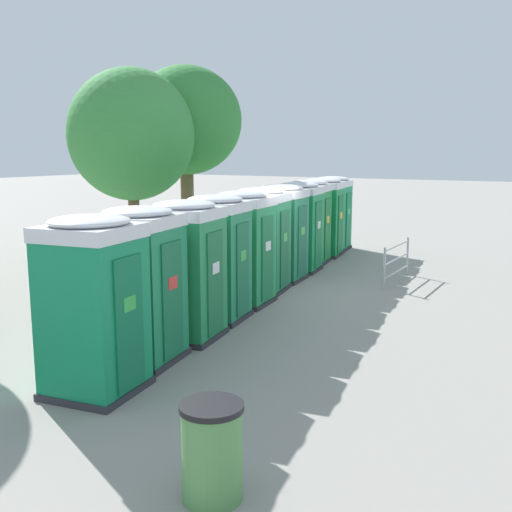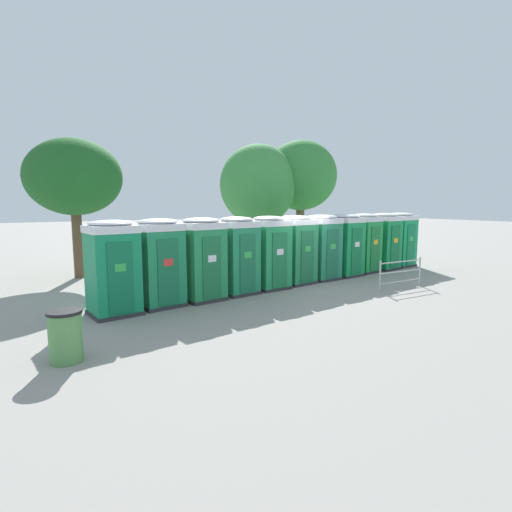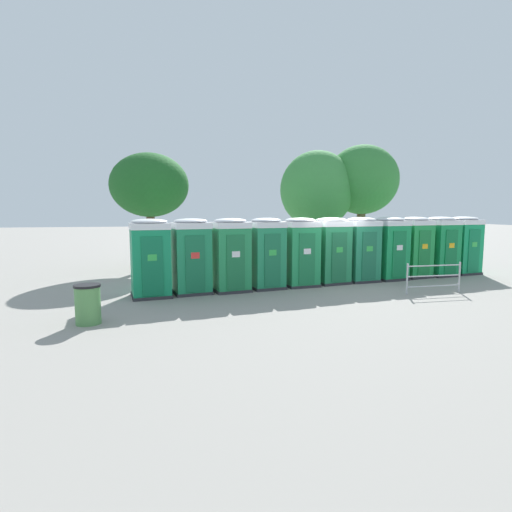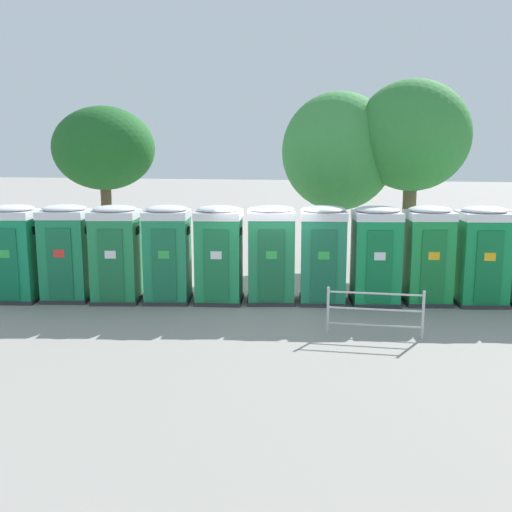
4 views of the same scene
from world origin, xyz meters
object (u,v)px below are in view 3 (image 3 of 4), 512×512
(portapotty_2, at_px, (230,254))
(portapotty_7, at_px, (390,248))
(portapotty_4, at_px, (300,252))
(portapotty_3, at_px, (266,253))
(portapotty_10, at_px, (463,245))
(event_barrier, at_px, (434,277))
(trash_can, at_px, (88,304))
(portapotty_6, at_px, (361,249))
(portapotty_0, at_px, (150,258))
(street_tree_1, at_px, (317,190))
(street_tree_0, at_px, (362,181))
(portapotty_8, at_px, (414,247))
(street_tree_2, at_px, (150,186))
(portapotty_5, at_px, (331,250))
(portapotty_9, at_px, (440,246))
(portapotty_1, at_px, (191,256))

(portapotty_2, distance_m, portapotty_7, 6.77)
(portapotty_4, distance_m, portapotty_7, 4.06)
(portapotty_2, xyz_separation_m, portapotty_3, (1.33, 0.24, 0.00))
(portapotty_10, xyz_separation_m, event_barrier, (-4.03, -3.54, -0.72))
(trash_can, bearing_deg, portapotty_4, 28.93)
(portapotty_6, distance_m, portapotty_10, 5.41)
(portapotty_0, relative_size, event_barrier, 1.23)
(street_tree_1, relative_size, event_barrier, 2.84)
(portapotty_0, height_order, street_tree_0, street_tree_0)
(portapotty_8, bearing_deg, portapotty_7, -167.45)
(street_tree_2, distance_m, event_barrier, 12.80)
(portapotty_10, xyz_separation_m, street_tree_2, (-13.61, 4.25, 2.68))
(portapotty_3, height_order, portapotty_5, same)
(portapotty_6, distance_m, portapotty_7, 1.35)
(portapotty_10, height_order, street_tree_1, street_tree_1)
(portapotty_8, distance_m, street_tree_1, 5.96)
(portapotty_8, xyz_separation_m, street_tree_2, (-10.93, 4.62, 2.68))
(event_barrier, bearing_deg, portapotty_5, 136.19)
(portapotty_10, bearing_deg, trash_can, -161.35)
(portapotty_10, distance_m, street_tree_0, 5.86)
(portapotty_2, xyz_separation_m, trash_can, (-4.07, -3.32, -0.78))
(portapotty_6, relative_size, street_tree_1, 0.43)
(trash_can, xyz_separation_m, event_barrier, (10.73, 1.44, 0.07))
(trash_can, bearing_deg, portapotty_0, 64.60)
(portapotty_5, distance_m, portapotty_9, 5.41)
(street_tree_1, height_order, trash_can, street_tree_1)
(portapotty_1, height_order, portapotty_9, same)
(event_barrier, bearing_deg, portapotty_10, 41.28)
(portapotty_7, height_order, portapotty_8, same)
(portapotty_0, relative_size, portapotty_7, 1.00)
(portapotty_7, distance_m, portapotty_8, 1.36)
(portapotty_0, relative_size, portapotty_8, 1.00)
(portapotty_1, height_order, street_tree_1, street_tree_1)
(portapotty_0, distance_m, portapotty_10, 13.53)
(portapotty_7, xyz_separation_m, trash_can, (-10.76, -4.32, -0.78))
(portapotty_8, height_order, street_tree_1, street_tree_1)
(portapotty_0, distance_m, portapotty_9, 12.18)
(portapotty_1, distance_m, portapotty_9, 10.82)
(portapotty_5, height_order, portapotty_8, same)
(portapotty_1, relative_size, trash_can, 2.57)
(portapotty_3, height_order, portapotty_4, same)
(portapotty_8, height_order, portapotty_10, same)
(portapotty_5, relative_size, portapotty_7, 1.00)
(portapotty_7, xyz_separation_m, street_tree_1, (-1.26, 5.01, 2.58))
(portapotty_8, xyz_separation_m, portapotty_9, (1.35, 0.12, -0.00))
(street_tree_1, bearing_deg, portapotty_2, -132.13)
(street_tree_1, distance_m, event_barrier, 8.63)
(portapotty_8, relative_size, portapotty_9, 1.00)
(portapotty_7, xyz_separation_m, portapotty_8, (1.32, 0.29, 0.00))
(portapotty_9, distance_m, event_barrier, 4.32)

